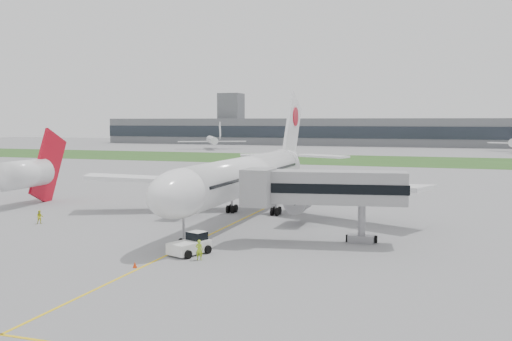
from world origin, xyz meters
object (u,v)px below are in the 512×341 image
(pushback_tug, at_px, (191,244))
(jet_bridge, at_px, (320,188))
(airliner, at_px, (248,174))
(neighbor_aircraft, at_px, (28,173))
(ground_crew_near, at_px, (199,250))

(pushback_tug, height_order, jet_bridge, jet_bridge)
(airliner, bearing_deg, neighbor_aircraft, -178.46)
(jet_bridge, height_order, ground_crew_near, jet_bridge)
(jet_bridge, relative_size, neighbor_aircraft, 1.11)
(pushback_tug, bearing_deg, jet_bridge, 60.26)
(airliner, xyz_separation_m, pushback_tug, (1.94, -22.18, -4.72))
(airliner, distance_m, ground_crew_near, 24.94)
(ground_crew_near, bearing_deg, airliner, -89.09)
(airliner, height_order, pushback_tug, airliner)
(neighbor_aircraft, bearing_deg, airliner, -1.93)
(airliner, xyz_separation_m, ground_crew_near, (3.69, -24.21, -4.71))
(jet_bridge, xyz_separation_m, ground_crew_near, (-8.84, -10.97, -4.82))
(jet_bridge, bearing_deg, neighbor_aircraft, 156.10)
(airliner, distance_m, neighbor_aircraft, 35.20)
(airliner, relative_size, jet_bridge, 3.23)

